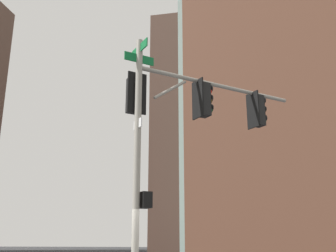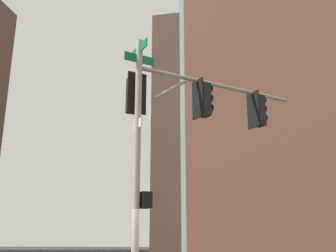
{
  "view_description": "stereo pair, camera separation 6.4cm",
  "coord_description": "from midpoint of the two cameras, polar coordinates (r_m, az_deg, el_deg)",
  "views": [
    {
      "loc": [
        9.29,
        2.58,
        1.77
      ],
      "look_at": [
        -0.74,
        0.52,
        4.75
      ],
      "focal_mm": 42.13,
      "sensor_mm": 36.0,
      "label": 1
    },
    {
      "loc": [
        9.27,
        2.64,
        1.77
      ],
      "look_at": [
        -0.74,
        0.52,
        4.75
      ],
      "focal_mm": 42.13,
      "sensor_mm": 36.0,
      "label": 2
    }
  ],
  "objects": [
    {
      "name": "building_brick_midblock",
      "position": [
        59.91,
        7.04,
        -2.3
      ],
      "size": [
        21.65,
        15.62,
        32.09
      ],
      "primitive_type": "cube",
      "color": "#4C3328",
      "rests_on": "ground_plane"
    },
    {
      "name": "building_brick_nearside",
      "position": [
        50.81,
        14.83,
        12.47
      ],
      "size": [
        26.8,
        17.84,
        51.38
      ],
      "primitive_type": "cube",
      "color": "brown",
      "rests_on": "ground_plane"
    },
    {
      "name": "signal_pole_assembly",
      "position": [
        11.08,
        2.25,
        1.05
      ],
      "size": [
        3.95,
        4.59,
        7.09
      ],
      "rotation": [
        0.0,
        0.0,
        2.28
      ],
      "color": "#9E998C",
      "rests_on": "ground_plane"
    }
  ]
}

